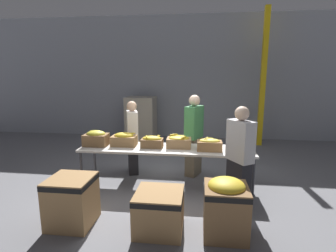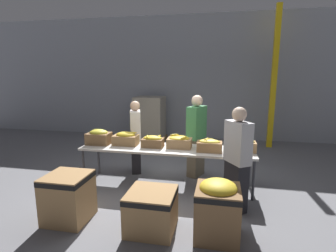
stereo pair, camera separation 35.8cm
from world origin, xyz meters
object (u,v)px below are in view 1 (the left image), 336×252
(banana_box_2, at_px, (152,141))
(donation_bin_1, at_px, (159,209))
(volunteer_0, at_px, (133,138))
(pallet_stack_0, at_px, (141,120))
(sorting_table, at_px, (166,150))
(banana_box_0, at_px, (96,138))
(volunteer_2, at_px, (194,136))
(support_pillar, at_px, (263,78))
(donation_bin_2, at_px, (226,205))
(banana_box_3, at_px, (179,142))
(banana_box_1, at_px, (124,139))
(banana_box_5, at_px, (242,143))
(donation_bin_0, at_px, (72,199))
(volunteer_1, at_px, (239,159))
(banana_box_4, at_px, (209,144))

(banana_box_2, relative_size, donation_bin_1, 0.63)
(volunteer_0, bearing_deg, pallet_stack_0, 170.31)
(sorting_table, distance_m, banana_box_0, 1.39)
(volunteer_2, height_order, support_pillar, support_pillar)
(support_pillar, bearing_deg, donation_bin_2, -106.71)
(banana_box_3, relative_size, support_pillar, 0.11)
(banana_box_2, distance_m, donation_bin_2, 2.00)
(banana_box_2, bearing_deg, pallet_stack_0, 106.20)
(banana_box_1, height_order, banana_box_5, banana_box_1)
(volunteer_2, distance_m, donation_bin_0, 2.72)
(banana_box_1, distance_m, support_pillar, 4.73)
(sorting_table, bearing_deg, donation_bin_1, -86.22)
(banana_box_5, height_order, donation_bin_2, banana_box_5)
(banana_box_3, height_order, pallet_stack_0, pallet_stack_0)
(banana_box_2, xyz_separation_m, donation_bin_2, (1.25, -1.49, -0.44))
(sorting_table, height_order, banana_box_2, banana_box_2)
(banana_box_0, relative_size, support_pillar, 0.11)
(banana_box_2, height_order, donation_bin_1, banana_box_2)
(volunteer_1, bearing_deg, sorting_table, 28.47)
(volunteer_2, relative_size, pallet_stack_0, 1.19)
(banana_box_2, bearing_deg, sorting_table, -1.77)
(volunteer_1, distance_m, support_pillar, 4.33)
(support_pillar, bearing_deg, banana_box_3, -123.85)
(banana_box_0, height_order, volunteer_2, volunteer_2)
(banana_box_2, bearing_deg, banana_box_1, 174.56)
(sorting_table, xyz_separation_m, volunteer_2, (0.50, 0.63, 0.14))
(banana_box_4, distance_m, support_pillar, 3.92)
(volunteer_1, xyz_separation_m, pallet_stack_0, (-2.47, 3.98, -0.11))
(banana_box_3, relative_size, donation_bin_2, 0.57)
(banana_box_4, bearing_deg, support_pillar, 64.44)
(banana_box_1, relative_size, volunteer_0, 0.30)
(banana_box_2, relative_size, banana_box_3, 0.89)
(banana_box_1, bearing_deg, banana_box_2, -5.44)
(donation_bin_1, bearing_deg, banana_box_3, 84.92)
(banana_box_4, bearing_deg, donation_bin_2, -82.70)
(banana_box_3, distance_m, donation_bin_2, 1.77)
(sorting_table, relative_size, banana_box_4, 7.30)
(sorting_table, xyz_separation_m, donation_bin_2, (0.98, -1.48, -0.29))
(volunteer_0, distance_m, pallet_stack_0, 2.75)
(donation_bin_1, bearing_deg, pallet_stack_0, 105.49)
(volunteer_2, height_order, donation_bin_1, volunteer_2)
(banana_box_0, height_order, support_pillar, support_pillar)
(volunteer_1, relative_size, donation_bin_0, 2.35)
(volunteer_1, relative_size, support_pillar, 0.41)
(volunteer_0, height_order, donation_bin_0, volunteer_0)
(banana_box_0, relative_size, volunteer_1, 0.27)
(banana_box_3, distance_m, volunteer_2, 0.63)
(banana_box_4, distance_m, donation_bin_1, 1.67)
(banana_box_5, height_order, support_pillar, support_pillar)
(volunteer_0, bearing_deg, banana_box_2, 24.28)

